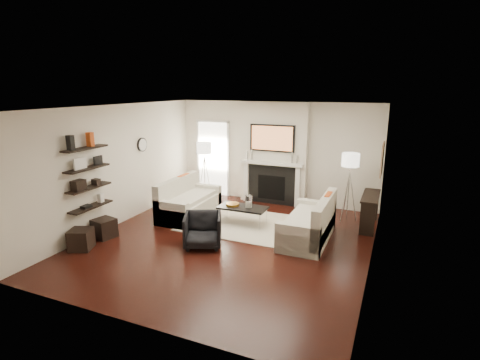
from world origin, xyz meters
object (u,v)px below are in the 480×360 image
at_px(lamp_right_shade, 351,160).
at_px(ottoman_near, 104,228).
at_px(loveseat_left_base, 190,208).
at_px(coffee_table, 243,208).
at_px(loveseat_right_base, 307,230).
at_px(armchair, 203,229).
at_px(lamp_left_shade, 204,148).

relative_size(lamp_right_shade, ottoman_near, 1.00).
distance_m(loveseat_left_base, lamp_right_shade, 3.96).
relative_size(coffee_table, ottoman_near, 2.75).
distance_m(loveseat_right_base, armchair, 2.15).
height_order(loveseat_left_base, loveseat_right_base, same).
relative_size(coffee_table, armchair, 1.51).
height_order(loveseat_left_base, armchair, armchair).
xyz_separation_m(lamp_left_shade, ottoman_near, (-0.62, -3.27, -1.25)).
bearing_deg(loveseat_right_base, lamp_right_shade, 68.94).
distance_m(coffee_table, lamp_right_shade, 2.70).
distance_m(loveseat_left_base, lamp_left_shade, 1.92).
height_order(armchair, ottoman_near, armchair).
bearing_deg(lamp_right_shade, lamp_left_shade, 177.19).
distance_m(loveseat_right_base, lamp_right_shade, 2.05).
xyz_separation_m(armchair, ottoman_near, (-2.11, -0.43, -0.16)).
relative_size(loveseat_left_base, lamp_right_shade, 4.50).
bearing_deg(lamp_right_shade, coffee_table, -150.11).
height_order(armchair, lamp_left_shade, lamp_left_shade).
xyz_separation_m(loveseat_right_base, lamp_right_shade, (0.59, 1.52, 1.24)).
bearing_deg(loveseat_left_base, lamp_right_shade, 19.07).
relative_size(loveseat_left_base, loveseat_right_base, 1.00).
height_order(loveseat_left_base, lamp_right_shade, lamp_right_shade).
xyz_separation_m(lamp_right_shade, ottoman_near, (-4.52, -3.08, -1.25)).
bearing_deg(lamp_left_shade, loveseat_right_base, -27.35).
relative_size(armchair, ottoman_near, 1.82).
distance_m(lamp_right_shade, ottoman_near, 5.61).
relative_size(loveseat_right_base, armchair, 2.48).
height_order(armchair, lamp_right_shade, lamp_right_shade).
xyz_separation_m(loveseat_right_base, coffee_table, (-1.57, 0.28, 0.19)).
bearing_deg(armchair, loveseat_left_base, 104.04).
bearing_deg(lamp_right_shade, ottoman_near, -145.70).
bearing_deg(loveseat_left_base, lamp_left_shade, 103.71).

